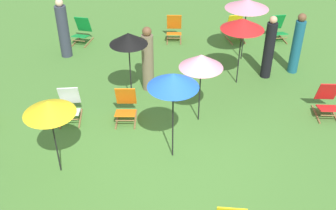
% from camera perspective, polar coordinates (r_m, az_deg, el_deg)
% --- Properties ---
extents(ground_plane, '(40.00, 40.00, 0.00)m').
position_cam_1_polar(ground_plane, '(8.81, 0.70, -7.07)').
color(ground_plane, '#477A33').
extents(deckchair_0, '(0.68, 0.87, 0.83)m').
position_cam_1_polar(deckchair_0, '(13.72, -11.92, 10.04)').
color(deckchair_0, olive).
rests_on(deckchair_0, ground).
extents(deckchair_1, '(0.54, 0.80, 0.83)m').
position_cam_1_polar(deckchair_1, '(9.70, -5.93, -0.14)').
color(deckchair_1, olive).
rests_on(deckchair_1, ground).
extents(deckchair_4, '(0.53, 0.79, 0.83)m').
position_cam_1_polar(deckchair_4, '(14.08, 15.04, 10.24)').
color(deckchair_4, olive).
rests_on(deckchair_4, ground).
extents(deckchair_6, '(0.57, 0.81, 0.83)m').
position_cam_1_polar(deckchair_6, '(13.79, 9.41, 10.45)').
color(deckchair_6, olive).
rests_on(deckchair_6, ground).
extents(deckchair_8, '(0.55, 0.81, 0.83)m').
position_cam_1_polar(deckchair_8, '(13.62, 0.86, 10.59)').
color(deckchair_8, olive).
rests_on(deckchair_8, ground).
extents(deckchair_9, '(0.57, 0.82, 0.83)m').
position_cam_1_polar(deckchair_9, '(10.54, 21.39, 0.49)').
color(deckchair_9, olive).
rests_on(deckchair_9, ground).
extents(deckchair_10, '(0.48, 0.76, 0.83)m').
position_cam_1_polar(deckchair_10, '(9.95, -13.60, -0.04)').
color(deckchair_10, olive).
rests_on(deckchair_10, ground).
extents(umbrella_0, '(1.25, 1.25, 1.86)m').
position_cam_1_polar(umbrella_0, '(12.03, 11.01, 13.71)').
color(umbrella_0, black).
rests_on(umbrella_0, ground).
extents(umbrella_1, '(0.90, 0.90, 1.93)m').
position_cam_1_polar(umbrella_1, '(9.60, -5.56, 9.20)').
color(umbrella_1, black).
rests_on(umbrella_1, ground).
extents(umbrella_2, '(0.99, 0.99, 1.70)m').
position_cam_1_polar(umbrella_2, '(7.81, -16.35, -0.34)').
color(umbrella_2, black).
rests_on(umbrella_2, ground).
extents(umbrella_3, '(1.13, 1.13, 1.87)m').
position_cam_1_polar(umbrella_3, '(10.68, 10.40, 11.09)').
color(umbrella_3, black).
rests_on(umbrella_3, ground).
extents(umbrella_4, '(0.99, 0.99, 1.74)m').
position_cam_1_polar(umbrella_4, '(9.03, 4.67, 6.13)').
color(umbrella_4, black).
rests_on(umbrella_4, ground).
extents(umbrella_5, '(1.01, 1.01, 2.01)m').
position_cam_1_polar(umbrella_5, '(7.72, 0.73, 3.44)').
color(umbrella_5, black).
rests_on(umbrella_5, ground).
extents(person_0, '(0.44, 0.44, 1.77)m').
position_cam_1_polar(person_0, '(10.61, -2.85, 6.25)').
color(person_0, '#72664C').
rests_on(person_0, ground).
extents(person_1, '(0.39, 0.39, 1.76)m').
position_cam_1_polar(person_1, '(11.98, 17.58, 8.06)').
color(person_1, '#195972').
rests_on(person_1, ground).
extents(person_2, '(0.40, 0.40, 1.79)m').
position_cam_1_polar(person_2, '(11.52, 13.93, 7.63)').
color(person_2, black).
rests_on(person_2, ground).
extents(person_3, '(0.46, 0.46, 1.80)m').
position_cam_1_polar(person_3, '(12.73, -14.42, 10.13)').
color(person_3, '#333847').
rests_on(person_3, ground).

